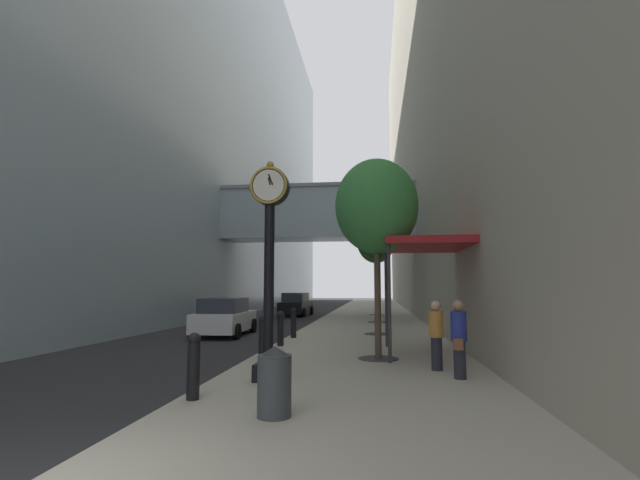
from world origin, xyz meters
name	(u,v)px	position (x,y,z in m)	size (l,w,h in m)	color
ground_plane	(324,318)	(0.00, 27.00, 0.00)	(110.00, 110.00, 0.00)	#262628
sidewalk_right	(370,315)	(3.09, 30.00, 0.07)	(6.17, 80.00, 0.14)	#ADA593
building_block_left	(192,95)	(-11.31, 29.98, 17.85)	(22.34, 80.00, 35.82)	#93A8B7
building_block_right	(468,78)	(10.67, 30.00, 17.97)	(9.00, 80.00, 35.93)	#A89E89
street_clock	(269,257)	(1.23, 5.68, 2.74)	(0.84, 0.55, 4.72)	black
bollard_nearest	(194,364)	(0.31, 3.96, 0.74)	(0.23, 0.23, 1.15)	black
bollard_third	(262,335)	(0.31, 8.80, 0.74)	(0.23, 0.23, 1.15)	black
bollard_fourth	(280,328)	(0.31, 11.22, 0.74)	(0.23, 0.23, 1.15)	black
bollard_fifth	(294,322)	(0.31, 13.64, 0.74)	(0.23, 0.23, 1.15)	black
street_tree_near	(376,207)	(3.56, 8.85, 4.35)	(2.34, 2.34, 5.58)	#333335
street_tree_mid_near	(376,208)	(3.56, 15.37, 5.48)	(2.63, 2.63, 6.88)	#333335
street_tree_mid_far	(376,232)	(3.56, 21.90, 5.21)	(2.61, 2.61, 6.60)	#333335
street_tree_far	(376,242)	(3.56, 28.42, 5.33)	(2.71, 2.71, 6.77)	#333335
trash_bin	(274,380)	(1.95, 3.11, 0.68)	(0.53, 0.53, 1.05)	#383D42
pedestrian_walking	(459,337)	(5.27, 6.36, 1.02)	(0.41, 0.50, 1.67)	#23232D
pedestrian_by_clock	(436,333)	(4.92, 7.30, 1.00)	(0.47, 0.47, 1.63)	#23232D
storefront_awning	(423,247)	(4.93, 9.83, 3.28)	(2.40, 3.60, 3.30)	maroon
car_white_near	(225,317)	(-3.04, 15.27, 0.79)	(2.19, 4.16, 1.62)	silver
car_black_mid	(296,305)	(-2.33, 28.92, 0.81)	(2.09, 4.56, 1.68)	black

